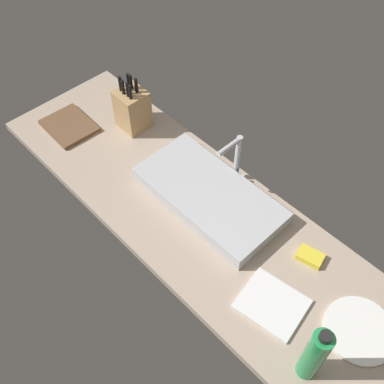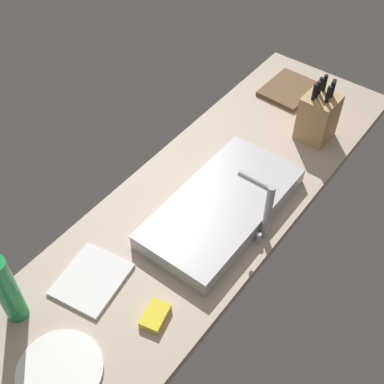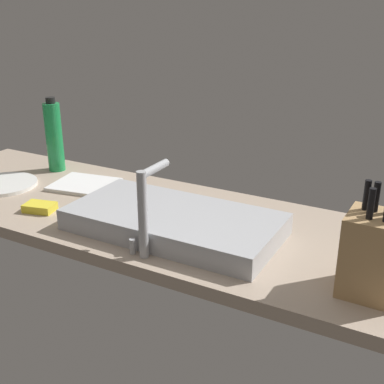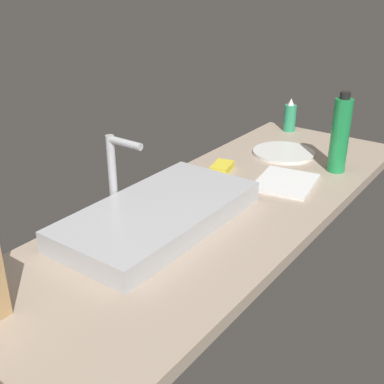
{
  "view_description": "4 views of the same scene",
  "coord_description": "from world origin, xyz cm",
  "px_view_note": "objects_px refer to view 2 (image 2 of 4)",
  "views": [
    {
      "loc": [
        67.89,
        -71.47,
        142.07
      ],
      "look_at": [
        -6.82,
        -0.17,
        13.31
      ],
      "focal_mm": 42.28,
      "sensor_mm": 36.0,
      "label": 1
    },
    {
      "loc": [
        86.29,
        64.61,
        133.39
      ],
      "look_at": [
        -2.06,
        -2.83,
        9.83
      ],
      "focal_mm": 47.37,
      "sensor_mm": 36.0,
      "label": 2
    },
    {
      "loc": [
        -68.95,
        113.83,
        63.72
      ],
      "look_at": [
        -5.91,
        -1.7,
        12.26
      ],
      "focal_mm": 46.54,
      "sensor_mm": 36.0,
      "label": 3
    },
    {
      "loc": [
        -95.48,
        -69.52,
        67.77
      ],
      "look_at": [
        3.33,
        2.4,
        11.3
      ],
      "focal_mm": 46.03,
      "sensor_mm": 36.0,
      "label": 4
    }
  ],
  "objects_px": {
    "water_bottle": "(6,290)",
    "dish_sponge": "(155,316)",
    "faucet": "(264,206)",
    "dish_towel": "(92,279)",
    "knife_block": "(318,116)",
    "dinner_plate": "(60,370)",
    "sink_basin": "(222,207)",
    "cutting_board": "(289,89)"
  },
  "relations": [
    {
      "from": "water_bottle",
      "to": "dish_sponge",
      "type": "bearing_deg",
      "value": 125.26
    },
    {
      "from": "faucet",
      "to": "dish_towel",
      "type": "relative_size",
      "value": 1.09
    },
    {
      "from": "knife_block",
      "to": "dinner_plate",
      "type": "relative_size",
      "value": 1.09
    },
    {
      "from": "faucet",
      "to": "dinner_plate",
      "type": "relative_size",
      "value": 0.99
    },
    {
      "from": "sink_basin",
      "to": "dinner_plate",
      "type": "distance_m",
      "value": 0.7
    },
    {
      "from": "sink_basin",
      "to": "dish_sponge",
      "type": "distance_m",
      "value": 0.44
    },
    {
      "from": "cutting_board",
      "to": "water_bottle",
      "type": "relative_size",
      "value": 0.82
    },
    {
      "from": "knife_block",
      "to": "dinner_plate",
      "type": "distance_m",
      "value": 1.23
    },
    {
      "from": "sink_basin",
      "to": "faucet",
      "type": "xyz_separation_m",
      "value": [
        -0.01,
        0.15,
        0.1
      ]
    },
    {
      "from": "water_bottle",
      "to": "dish_towel",
      "type": "xyz_separation_m",
      "value": [
        -0.2,
        0.09,
        -0.12
      ]
    },
    {
      "from": "dinner_plate",
      "to": "cutting_board",
      "type": "bearing_deg",
      "value": -174.63
    },
    {
      "from": "faucet",
      "to": "sink_basin",
      "type": "bearing_deg",
      "value": -87.58
    },
    {
      "from": "dish_sponge",
      "to": "dish_towel",
      "type": "bearing_deg",
      "value": -84.84
    },
    {
      "from": "water_bottle",
      "to": "sink_basin",
      "type": "bearing_deg",
      "value": 159.44
    },
    {
      "from": "knife_block",
      "to": "faucet",
      "type": "bearing_deg",
      "value": 10.76
    },
    {
      "from": "knife_block",
      "to": "cutting_board",
      "type": "distance_m",
      "value": 0.3
    },
    {
      "from": "knife_block",
      "to": "dish_sponge",
      "type": "xyz_separation_m",
      "value": [
        0.96,
        0.01,
        -0.08
      ]
    },
    {
      "from": "knife_block",
      "to": "dinner_plate",
      "type": "height_order",
      "value": "knife_block"
    },
    {
      "from": "knife_block",
      "to": "cutting_board",
      "type": "bearing_deg",
      "value": -129.43
    },
    {
      "from": "knife_block",
      "to": "water_bottle",
      "type": "relative_size",
      "value": 0.91
    },
    {
      "from": "cutting_board",
      "to": "dish_towel",
      "type": "xyz_separation_m",
      "value": [
        1.17,
        0.0,
        -0.0
      ]
    },
    {
      "from": "dish_towel",
      "to": "dish_sponge",
      "type": "distance_m",
      "value": 0.23
    },
    {
      "from": "sink_basin",
      "to": "water_bottle",
      "type": "bearing_deg",
      "value": -20.56
    },
    {
      "from": "faucet",
      "to": "dish_towel",
      "type": "xyz_separation_m",
      "value": [
        0.46,
        -0.3,
        -0.13
      ]
    },
    {
      "from": "cutting_board",
      "to": "dish_towel",
      "type": "relative_size",
      "value": 1.09
    },
    {
      "from": "knife_block",
      "to": "dinner_plate",
      "type": "xyz_separation_m",
      "value": [
        1.23,
        -0.09,
        -0.09
      ]
    },
    {
      "from": "dinner_plate",
      "to": "dish_towel",
      "type": "xyz_separation_m",
      "value": [
        -0.25,
        -0.13,
        0.0
      ]
    },
    {
      "from": "water_bottle",
      "to": "dish_towel",
      "type": "distance_m",
      "value": 0.25
    },
    {
      "from": "cutting_board",
      "to": "dinner_plate",
      "type": "bearing_deg",
      "value": 5.37
    },
    {
      "from": "cutting_board",
      "to": "dinner_plate",
      "type": "xyz_separation_m",
      "value": [
        1.41,
        0.13,
        -0.0
      ]
    },
    {
      "from": "sink_basin",
      "to": "dish_sponge",
      "type": "bearing_deg",
      "value": 9.65
    },
    {
      "from": "water_bottle",
      "to": "dish_towel",
      "type": "relative_size",
      "value": 1.32
    },
    {
      "from": "dish_towel",
      "to": "dinner_plate",
      "type": "bearing_deg",
      "value": 27.89
    },
    {
      "from": "faucet",
      "to": "dish_towel",
      "type": "height_order",
      "value": "faucet"
    },
    {
      "from": "water_bottle",
      "to": "dish_towel",
      "type": "height_order",
      "value": "water_bottle"
    },
    {
      "from": "sink_basin",
      "to": "dish_towel",
      "type": "relative_size",
      "value": 2.81
    },
    {
      "from": "water_bottle",
      "to": "dinner_plate",
      "type": "distance_m",
      "value": 0.25
    },
    {
      "from": "dinner_plate",
      "to": "faucet",
      "type": "bearing_deg",
      "value": 166.2
    },
    {
      "from": "dinner_plate",
      "to": "dish_sponge",
      "type": "bearing_deg",
      "value": 159.72
    },
    {
      "from": "dinner_plate",
      "to": "dish_towel",
      "type": "bearing_deg",
      "value": -152.11
    },
    {
      "from": "sink_basin",
      "to": "faucet",
      "type": "distance_m",
      "value": 0.18
    },
    {
      "from": "faucet",
      "to": "water_bottle",
      "type": "xyz_separation_m",
      "value": [
        0.66,
        -0.39,
        -0.0
      ]
    }
  ]
}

